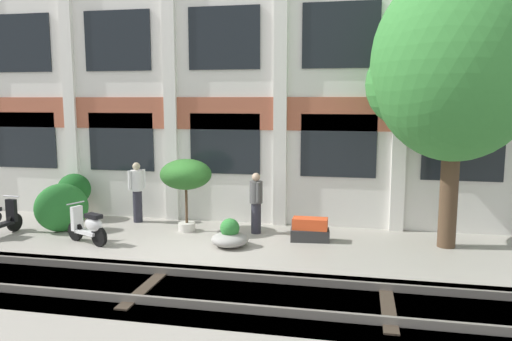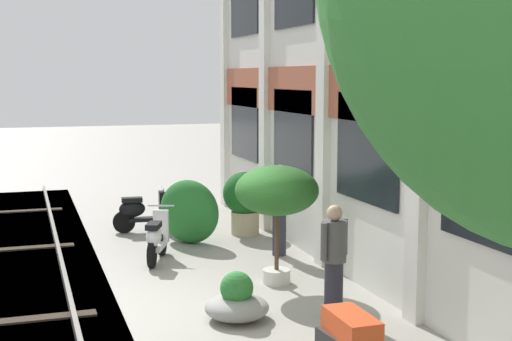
# 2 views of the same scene
# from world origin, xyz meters

# --- Properties ---
(ground_plane) EXTENTS (80.00, 80.00, 0.00)m
(ground_plane) POSITION_xyz_m (0.00, 0.00, 0.00)
(ground_plane) COLOR #9E998E
(apartment_facade) EXTENTS (16.15, 0.64, 8.83)m
(apartment_facade) POSITION_xyz_m (0.00, 2.99, 4.39)
(apartment_facade) COLOR silver
(apartment_facade) RESTS_ON ground
(rail_tracks) EXTENTS (23.79, 2.80, 0.43)m
(rail_tracks) POSITION_xyz_m (-0.00, -2.48, -0.13)
(rail_tracks) COLOR #4C473F
(rail_tracks) RESTS_ON ground
(potted_plant_low_pan) EXTENTS (1.36, 1.36, 1.94)m
(potted_plant_low_pan) POSITION_xyz_m (-0.74, 1.53, 1.49)
(potted_plant_low_pan) COLOR beige
(potted_plant_low_pan) RESTS_ON ground
(potted_plant_glazed_jar) EXTENTS (0.94, 0.94, 1.35)m
(potted_plant_glazed_jar) POSITION_xyz_m (-4.40, 2.14, 0.77)
(potted_plant_glazed_jar) COLOR tan
(potted_plant_glazed_jar) RESTS_ON ground
(potted_plant_wide_bowl) EXTENTS (0.90, 0.90, 0.68)m
(potted_plant_wide_bowl) POSITION_xyz_m (0.74, 0.40, 0.24)
(potted_plant_wide_bowl) COLOR gray
(potted_plant_wide_bowl) RESTS_ON ground
(potted_plant_square_trough) EXTENTS (0.99, 0.55, 0.58)m
(potted_plant_square_trough) POSITION_xyz_m (2.57, 1.26, 0.27)
(potted_plant_square_trough) COLOR #333333
(potted_plant_square_trough) RESTS_ON ground
(scooter_near_curb) EXTENTS (1.31, 0.72, 0.98)m
(scooter_near_curb) POSITION_xyz_m (-2.67, -0.09, 0.44)
(scooter_near_curb) COLOR black
(scooter_near_curb) RESTS_ON ground
(scooter_second_parked) EXTENTS (0.50, 1.38, 0.98)m
(scooter_second_parked) POSITION_xyz_m (-5.29, 0.07, 0.44)
(scooter_second_parked) COLOR black
(scooter_second_parked) RESTS_ON ground
(resident_by_doorway) EXTENTS (0.37, 0.43, 1.72)m
(resident_by_doorway) POSITION_xyz_m (-2.46, 2.21, 0.93)
(resident_by_doorway) COLOR #282833
(resident_by_doorway) RESTS_ON ground
(resident_watching_tracks) EXTENTS (0.34, 0.49, 1.60)m
(resident_watching_tracks) POSITION_xyz_m (1.11, 1.70, 0.86)
(resident_watching_tracks) COLOR #282833
(resident_watching_tracks) RESTS_ON ground
(topiary_hedge) EXTENTS (1.51, 1.42, 1.29)m
(topiary_hedge) POSITION_xyz_m (-3.97, 0.82, 0.64)
(topiary_hedge) COLOR #236B28
(topiary_hedge) RESTS_ON ground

